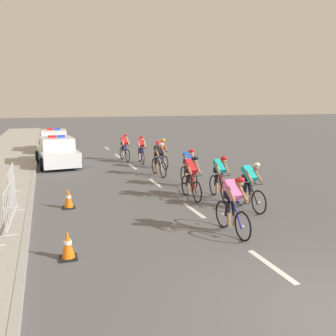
{
  "coord_description": "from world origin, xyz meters",
  "views": [
    {
      "loc": [
        -4.19,
        -3.58,
        3.26
      ],
      "look_at": [
        -0.35,
        7.5,
        1.1
      ],
      "focal_mm": 37.92,
      "sensor_mm": 36.0,
      "label": 1
    }
  ],
  "objects_px": {
    "cyclist_fifth": "(189,167)",
    "crowd_barrier_rear": "(11,184)",
    "cyclist_lead": "(233,204)",
    "traffic_cone_mid": "(68,245)",
    "cyclist_seventh": "(161,153)",
    "police_car_nearest": "(57,152)",
    "cyclist_fourth": "(220,176)",
    "cyclist_second": "(250,185)",
    "cyclist_sixth": "(159,159)",
    "cyclist_eighth": "(141,149)",
    "cyclist_ninth": "(125,147)",
    "crowd_barrier_middle": "(11,204)",
    "cyclist_third": "(191,177)",
    "police_car_second": "(54,142)",
    "traffic_cone_near": "(68,199)"
  },
  "relations": [
    {
      "from": "cyclist_third",
      "to": "traffic_cone_near",
      "type": "relative_size",
      "value": 2.69
    },
    {
      "from": "cyclist_fifth",
      "to": "police_car_second",
      "type": "bearing_deg",
      "value": 110.85
    },
    {
      "from": "police_car_second",
      "to": "crowd_barrier_middle",
      "type": "height_order",
      "value": "police_car_second"
    },
    {
      "from": "cyclist_sixth",
      "to": "crowd_barrier_rear",
      "type": "bearing_deg",
      "value": -155.73
    },
    {
      "from": "cyclist_sixth",
      "to": "cyclist_ninth",
      "type": "distance_m",
      "value": 4.73
    },
    {
      "from": "cyclist_eighth",
      "to": "traffic_cone_mid",
      "type": "relative_size",
      "value": 2.69
    },
    {
      "from": "cyclist_lead",
      "to": "cyclist_ninth",
      "type": "relative_size",
      "value": 1.0
    },
    {
      "from": "cyclist_sixth",
      "to": "traffic_cone_near",
      "type": "height_order",
      "value": "cyclist_sixth"
    },
    {
      "from": "police_car_second",
      "to": "cyclist_fifth",
      "type": "bearing_deg",
      "value": -69.15
    },
    {
      "from": "cyclist_second",
      "to": "cyclist_sixth",
      "type": "height_order",
      "value": "same"
    },
    {
      "from": "cyclist_fifth",
      "to": "crowd_barrier_rear",
      "type": "relative_size",
      "value": 0.74
    },
    {
      "from": "cyclist_second",
      "to": "cyclist_eighth",
      "type": "xyz_separation_m",
      "value": [
        -0.95,
        9.34,
        0.0
      ]
    },
    {
      "from": "police_car_second",
      "to": "police_car_nearest",
      "type": "bearing_deg",
      "value": -89.98
    },
    {
      "from": "crowd_barrier_rear",
      "to": "traffic_cone_near",
      "type": "distance_m",
      "value": 2.12
    },
    {
      "from": "cyclist_lead",
      "to": "cyclist_ninth",
      "type": "bearing_deg",
      "value": 90.42
    },
    {
      "from": "cyclist_sixth",
      "to": "cyclist_ninth",
      "type": "relative_size",
      "value": 1.0
    },
    {
      "from": "cyclist_lead",
      "to": "traffic_cone_mid",
      "type": "height_order",
      "value": "cyclist_lead"
    },
    {
      "from": "crowd_barrier_middle",
      "to": "traffic_cone_mid",
      "type": "height_order",
      "value": "crowd_barrier_middle"
    },
    {
      "from": "cyclist_second",
      "to": "cyclist_fifth",
      "type": "relative_size",
      "value": 1.0
    },
    {
      "from": "cyclist_fifth",
      "to": "police_car_nearest",
      "type": "bearing_deg",
      "value": 124.5
    },
    {
      "from": "cyclist_second",
      "to": "cyclist_seventh",
      "type": "relative_size",
      "value": 1.0
    },
    {
      "from": "cyclist_ninth",
      "to": "police_car_second",
      "type": "distance_m",
      "value": 6.36
    },
    {
      "from": "cyclist_sixth",
      "to": "cyclist_lead",
      "type": "bearing_deg",
      "value": -93.55
    },
    {
      "from": "cyclist_seventh",
      "to": "cyclist_ninth",
      "type": "relative_size",
      "value": 1.0
    },
    {
      "from": "cyclist_lead",
      "to": "cyclist_ninth",
      "type": "xyz_separation_m",
      "value": [
        -0.09,
        12.23,
        0.0
      ]
    },
    {
      "from": "cyclist_eighth",
      "to": "police_car_nearest",
      "type": "distance_m",
      "value": 4.43
    },
    {
      "from": "cyclist_second",
      "to": "cyclist_third",
      "type": "height_order",
      "value": "same"
    },
    {
      "from": "cyclist_third",
      "to": "cyclist_fourth",
      "type": "xyz_separation_m",
      "value": [
        0.93,
        -0.29,
        0.0
      ]
    },
    {
      "from": "police_car_nearest",
      "to": "cyclist_ninth",
      "type": "bearing_deg",
      "value": 4.74
    },
    {
      "from": "cyclist_seventh",
      "to": "police_car_nearest",
      "type": "height_order",
      "value": "police_car_nearest"
    },
    {
      "from": "crowd_barrier_rear",
      "to": "traffic_cone_mid",
      "type": "relative_size",
      "value": 3.63
    },
    {
      "from": "cyclist_sixth",
      "to": "cyclist_seventh",
      "type": "xyz_separation_m",
      "value": [
        0.66,
        1.74,
        0.0
      ]
    },
    {
      "from": "police_car_nearest",
      "to": "traffic_cone_near",
      "type": "height_order",
      "value": "police_car_nearest"
    },
    {
      "from": "cyclist_lead",
      "to": "cyclist_ninth",
      "type": "distance_m",
      "value": 12.23
    },
    {
      "from": "crowd_barrier_rear",
      "to": "cyclist_third",
      "type": "bearing_deg",
      "value": -14.45
    },
    {
      "from": "cyclist_second",
      "to": "police_car_second",
      "type": "bearing_deg",
      "value": 108.54
    },
    {
      "from": "cyclist_lead",
      "to": "cyclist_third",
      "type": "xyz_separation_m",
      "value": [
        0.3,
        3.38,
        0.0
      ]
    },
    {
      "from": "cyclist_second",
      "to": "cyclist_eighth",
      "type": "distance_m",
      "value": 9.39
    },
    {
      "from": "cyclist_eighth",
      "to": "cyclist_fifth",
      "type": "bearing_deg",
      "value": -86.58
    },
    {
      "from": "cyclist_ninth",
      "to": "crowd_barrier_rear",
      "type": "bearing_deg",
      "value": -126.08
    },
    {
      "from": "cyclist_seventh",
      "to": "police_car_second",
      "type": "height_order",
      "value": "police_car_second"
    },
    {
      "from": "cyclist_fifth",
      "to": "cyclist_seventh",
      "type": "bearing_deg",
      "value": 87.14
    },
    {
      "from": "police_car_second",
      "to": "crowd_barrier_rear",
      "type": "bearing_deg",
      "value": -97.64
    },
    {
      "from": "cyclist_fifth",
      "to": "crowd_barrier_middle",
      "type": "distance_m",
      "value": 6.78
    },
    {
      "from": "cyclist_second",
      "to": "cyclist_ninth",
      "type": "bearing_deg",
      "value": 98.61
    },
    {
      "from": "cyclist_second",
      "to": "cyclist_ninth",
      "type": "xyz_separation_m",
      "value": [
        -1.6,
        10.57,
        0.0
      ]
    },
    {
      "from": "cyclist_fourth",
      "to": "cyclist_fifth",
      "type": "relative_size",
      "value": 1.0
    },
    {
      "from": "cyclist_fourth",
      "to": "cyclist_lead",
      "type": "bearing_deg",
      "value": -111.72
    },
    {
      "from": "cyclist_fifth",
      "to": "crowd_barrier_middle",
      "type": "height_order",
      "value": "cyclist_fifth"
    },
    {
      "from": "cyclist_fourth",
      "to": "cyclist_ninth",
      "type": "distance_m",
      "value": 9.23
    }
  ]
}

